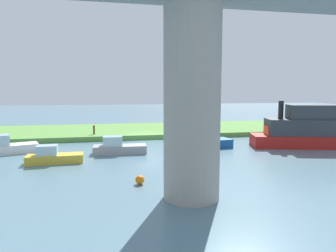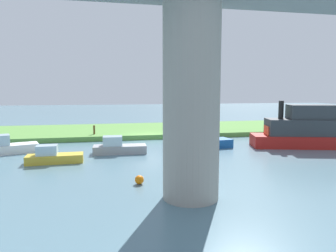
{
  "view_description": "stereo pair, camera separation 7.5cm",
  "coord_description": "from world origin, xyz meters",
  "px_view_note": "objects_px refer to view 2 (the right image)",
  "views": [
    {
      "loc": [
        4.52,
        31.75,
        5.18
      ],
      "look_at": [
        -1.05,
        5.0,
        2.0
      ],
      "focal_mm": 33.3,
      "sensor_mm": 36.0,
      "label": 1
    },
    {
      "loc": [
        4.44,
        31.77,
        5.18
      ],
      "look_at": [
        -1.05,
        5.0,
        2.0
      ],
      "focal_mm": 33.3,
      "sensor_mm": 36.0,
      "label": 2
    }
  ],
  "objects_px": {
    "motorboat_red": "(302,130)",
    "pontoon_yellow": "(53,156)",
    "person_on_bank": "(196,126)",
    "houseboat_blue": "(118,147)",
    "marker_buoy": "(139,180)",
    "bridge_pylon": "(191,100)",
    "motorboat_white": "(5,147)",
    "mooring_post": "(94,130)",
    "riverboat_paddlewheel": "(203,142)"
  },
  "relations": [
    {
      "from": "bridge_pylon",
      "to": "person_on_bank",
      "type": "xyz_separation_m",
      "value": [
        -5.93,
        -18.88,
        -3.51
      ]
    },
    {
      "from": "bridge_pylon",
      "to": "houseboat_blue",
      "type": "height_order",
      "value": "bridge_pylon"
    },
    {
      "from": "person_on_bank",
      "to": "motorboat_red",
      "type": "relative_size",
      "value": 0.16
    },
    {
      "from": "motorboat_white",
      "to": "houseboat_blue",
      "type": "bearing_deg",
      "value": 169.44
    },
    {
      "from": "mooring_post",
      "to": "houseboat_blue",
      "type": "bearing_deg",
      "value": 104.74
    },
    {
      "from": "mooring_post",
      "to": "motorboat_red",
      "type": "distance_m",
      "value": 20.53
    },
    {
      "from": "motorboat_red",
      "to": "pontoon_yellow",
      "type": "relative_size",
      "value": 2.21
    },
    {
      "from": "houseboat_blue",
      "to": "marker_buoy",
      "type": "height_order",
      "value": "houseboat_blue"
    },
    {
      "from": "bridge_pylon",
      "to": "riverboat_paddlewheel",
      "type": "height_order",
      "value": "bridge_pylon"
    },
    {
      "from": "motorboat_red",
      "to": "marker_buoy",
      "type": "bearing_deg",
      "value": 27.78
    },
    {
      "from": "motorboat_white",
      "to": "houseboat_blue",
      "type": "height_order",
      "value": "motorboat_white"
    },
    {
      "from": "motorboat_red",
      "to": "riverboat_paddlewheel",
      "type": "xyz_separation_m",
      "value": [
        8.99,
        -1.23,
        -0.97
      ]
    },
    {
      "from": "person_on_bank",
      "to": "mooring_post",
      "type": "distance_m",
      "value": 11.03
    },
    {
      "from": "riverboat_paddlewheel",
      "to": "houseboat_blue",
      "type": "distance_m",
      "value": 7.54
    },
    {
      "from": "motorboat_white",
      "to": "marker_buoy",
      "type": "relative_size",
      "value": 9.97
    },
    {
      "from": "motorboat_red",
      "to": "motorboat_white",
      "type": "height_order",
      "value": "motorboat_red"
    },
    {
      "from": "motorboat_white",
      "to": "marker_buoy",
      "type": "height_order",
      "value": "motorboat_white"
    },
    {
      "from": "bridge_pylon",
      "to": "marker_buoy",
      "type": "xyz_separation_m",
      "value": [
        2.18,
        -2.66,
        -4.46
      ]
    },
    {
      "from": "person_on_bank",
      "to": "houseboat_blue",
      "type": "bearing_deg",
      "value": 40.08
    },
    {
      "from": "person_on_bank",
      "to": "mooring_post",
      "type": "relative_size",
      "value": 1.47
    },
    {
      "from": "bridge_pylon",
      "to": "mooring_post",
      "type": "xyz_separation_m",
      "value": [
        5.08,
        -19.54,
        -3.73
      ]
    },
    {
      "from": "person_on_bank",
      "to": "riverboat_paddlewheel",
      "type": "xyz_separation_m",
      "value": [
        1.37,
        6.69,
        -0.62
      ]
    },
    {
      "from": "pontoon_yellow",
      "to": "marker_buoy",
      "type": "distance_m",
      "value": 8.33
    },
    {
      "from": "motorboat_red",
      "to": "marker_buoy",
      "type": "relative_size",
      "value": 17.33
    },
    {
      "from": "motorboat_red",
      "to": "motorboat_white",
      "type": "relative_size",
      "value": 1.74
    },
    {
      "from": "bridge_pylon",
      "to": "marker_buoy",
      "type": "bearing_deg",
      "value": -50.71
    },
    {
      "from": "houseboat_blue",
      "to": "marker_buoy",
      "type": "relative_size",
      "value": 8.68
    },
    {
      "from": "pontoon_yellow",
      "to": "person_on_bank",
      "type": "bearing_deg",
      "value": -143.81
    },
    {
      "from": "pontoon_yellow",
      "to": "motorboat_white",
      "type": "bearing_deg",
      "value": -43.59
    },
    {
      "from": "motorboat_white",
      "to": "houseboat_blue",
      "type": "relative_size",
      "value": 1.15
    },
    {
      "from": "houseboat_blue",
      "to": "pontoon_yellow",
      "type": "distance_m",
      "value": 5.3
    },
    {
      "from": "mooring_post",
      "to": "riverboat_paddlewheel",
      "type": "distance_m",
      "value": 12.14
    },
    {
      "from": "riverboat_paddlewheel",
      "to": "houseboat_blue",
      "type": "bearing_deg",
      "value": 5.86
    },
    {
      "from": "motorboat_red",
      "to": "pontoon_yellow",
      "type": "xyz_separation_m",
      "value": [
        21.19,
        1.99,
        -1.1
      ]
    },
    {
      "from": "bridge_pylon",
      "to": "riverboat_paddlewheel",
      "type": "bearing_deg",
      "value": -110.53
    },
    {
      "from": "marker_buoy",
      "to": "riverboat_paddlewheel",
      "type": "bearing_deg",
      "value": -125.29
    },
    {
      "from": "marker_buoy",
      "to": "person_on_bank",
      "type": "bearing_deg",
      "value": -116.56
    },
    {
      "from": "houseboat_blue",
      "to": "motorboat_red",
      "type": "bearing_deg",
      "value": 178.39
    },
    {
      "from": "mooring_post",
      "to": "houseboat_blue",
      "type": "xyz_separation_m",
      "value": [
        -2.14,
        8.13,
        -0.46
      ]
    },
    {
      "from": "mooring_post",
      "to": "riverboat_paddlewheel",
      "type": "bearing_deg",
      "value": 142.64
    },
    {
      "from": "mooring_post",
      "to": "marker_buoy",
      "type": "height_order",
      "value": "mooring_post"
    },
    {
      "from": "houseboat_blue",
      "to": "pontoon_yellow",
      "type": "xyz_separation_m",
      "value": [
        4.69,
        2.46,
        -0.05
      ]
    },
    {
      "from": "person_on_bank",
      "to": "motorboat_red",
      "type": "xyz_separation_m",
      "value": [
        -7.62,
        7.93,
        0.36
      ]
    },
    {
      "from": "mooring_post",
      "to": "riverboat_paddlewheel",
      "type": "xyz_separation_m",
      "value": [
        -9.64,
        7.36,
        -0.39
      ]
    },
    {
      "from": "houseboat_blue",
      "to": "marker_buoy",
      "type": "distance_m",
      "value": 8.79
    },
    {
      "from": "motorboat_red",
      "to": "houseboat_blue",
      "type": "bearing_deg",
      "value": -1.61
    },
    {
      "from": "houseboat_blue",
      "to": "bridge_pylon",
      "type": "bearing_deg",
      "value": 104.46
    },
    {
      "from": "pontoon_yellow",
      "to": "marker_buoy",
      "type": "bearing_deg",
      "value": 130.94
    },
    {
      "from": "motorboat_red",
      "to": "pontoon_yellow",
      "type": "height_order",
      "value": "motorboat_red"
    },
    {
      "from": "person_on_bank",
      "to": "mooring_post",
      "type": "xyz_separation_m",
      "value": [
        11.01,
        -0.67,
        -0.23
      ]
    }
  ]
}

